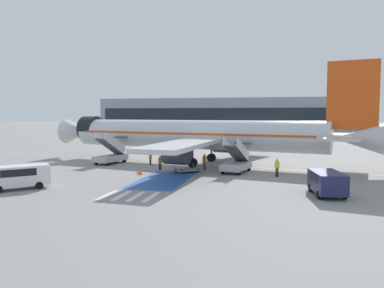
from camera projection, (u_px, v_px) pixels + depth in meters
name	position (u px, v px, depth m)	size (l,w,h in m)	color
ground_plane	(184.00, 163.00, 49.24)	(600.00, 600.00, 0.00)	gray
apron_leadline_yellow	(191.00, 164.00, 48.37)	(0.20, 78.16, 0.01)	gold
apron_stand_patch_blue	(164.00, 180.00, 36.23)	(4.63, 10.32, 0.01)	#2856A8
apron_walkway_bar_0	(107.00, 195.00, 29.46)	(0.44, 3.60, 0.01)	silver
apron_walkway_bar_1	(122.00, 196.00, 29.21)	(0.44, 3.60, 0.01)	silver
apron_walkway_bar_2	(136.00, 196.00, 28.96)	(0.44, 3.60, 0.01)	silver
apron_walkway_bar_3	(151.00, 197.00, 28.71)	(0.44, 3.60, 0.01)	silver
airliner	(196.00, 135.00, 47.76)	(43.41, 34.29, 12.04)	silver
boarding_stairs_forward	(111.00, 156.00, 48.38)	(3.26, 5.53, 4.20)	#ADB2BA
boarding_stairs_aft	(236.00, 163.00, 41.03)	(3.26, 5.53, 3.96)	#ADB2BA
fuel_tanker	(257.00, 139.00, 72.06)	(9.99, 2.91, 3.35)	#38383D
service_van_0	(327.00, 181.00, 29.19)	(2.62, 4.52, 1.85)	#1E234C
service_van_1	(17.00, 175.00, 31.57)	(4.96, 4.93, 2.01)	silver
baggage_cart	(187.00, 170.00, 40.97)	(2.92, 2.87, 0.87)	gray
ground_crew_0	(277.00, 167.00, 37.88)	(0.48, 0.34, 1.83)	black
ground_crew_1	(160.00, 162.00, 42.78)	(0.48, 0.44, 1.60)	black
ground_crew_2	(205.00, 161.00, 42.75)	(0.48, 0.34, 1.83)	#2D2D33
ground_crew_3	(150.00, 158.00, 47.03)	(0.48, 0.45, 1.63)	#191E38
traffic_cone_0	(141.00, 172.00, 39.44)	(0.42, 0.42, 0.46)	orange
traffic_cone_1	(139.00, 171.00, 40.19)	(0.43, 0.43, 0.48)	orange
terminal_building	(230.00, 116.00, 123.55)	(86.78, 12.10, 11.70)	#89939E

